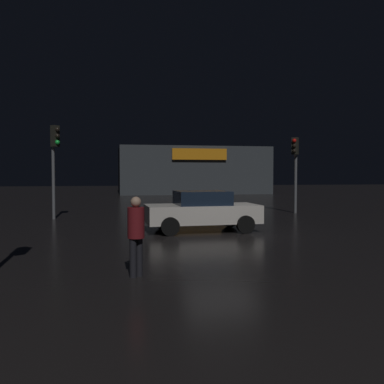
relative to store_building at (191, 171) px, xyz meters
The scene contains 6 objects.
ground_plane 31.27m from the store_building, 98.96° to the right, with size 120.00×120.00×0.00m, color black.
store_building is the anchor object (origin of this frame).
traffic_signal_main 27.10m from the store_building, 114.10° to the right, with size 0.42×0.42×4.26m.
traffic_signal_cross_left 24.02m from the store_building, 87.72° to the right, with size 0.41×0.43×3.97m.
car_near 30.44m from the store_building, 100.13° to the right, with size 4.08×2.15×1.45m.
pedestrian 37.24m from the store_building, 102.57° to the right, with size 0.47×0.47×1.62m.
Camera 1 is at (-3.74, -14.03, 2.07)m, focal length 39.64 mm.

